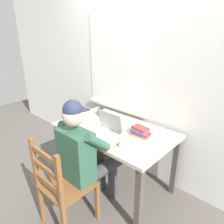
% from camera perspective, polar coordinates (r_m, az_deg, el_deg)
% --- Properties ---
extents(ground_plane, '(8.00, 8.00, 0.00)m').
position_cam_1_polar(ground_plane, '(2.74, 0.53, -18.68)').
color(ground_plane, '#56514C').
extents(back_wall, '(6.00, 0.08, 2.60)m').
position_cam_1_polar(back_wall, '(2.52, 7.87, 10.54)').
color(back_wall, silver).
rests_on(back_wall, ground).
extents(desk, '(1.31, 0.78, 0.74)m').
position_cam_1_polar(desk, '(2.38, 0.59, -6.77)').
color(desk, '#BCB29E').
rests_on(desk, ground).
extents(seated_person, '(0.50, 0.60, 1.23)m').
position_cam_1_polar(seated_person, '(2.06, -7.41, -10.88)').
color(seated_person, '#2D5642').
rests_on(seated_person, ground).
extents(wooden_chair, '(0.42, 0.42, 0.92)m').
position_cam_1_polar(wooden_chair, '(2.06, -13.37, -19.05)').
color(wooden_chair, brown).
rests_on(wooden_chair, ground).
extents(laptop, '(0.33, 0.27, 0.23)m').
position_cam_1_polar(laptop, '(2.19, -2.07, -4.87)').
color(laptop, '#ADAFB2').
rests_on(laptop, desk).
extents(computer_mouse, '(0.06, 0.10, 0.03)m').
position_cam_1_polar(computer_mouse, '(2.02, 2.88, -8.56)').
color(computer_mouse, '#ADAFB2').
rests_on(computer_mouse, desk).
extents(coffee_mug_white, '(0.11, 0.07, 0.09)m').
position_cam_1_polar(coffee_mug_white, '(2.56, 0.12, -1.06)').
color(coffee_mug_white, silver).
rests_on(coffee_mug_white, desk).
extents(coffee_mug_dark, '(0.12, 0.08, 0.09)m').
position_cam_1_polar(coffee_mug_dark, '(2.70, -3.18, 0.08)').
color(coffee_mug_dark, black).
rests_on(coffee_mug_dark, desk).
extents(book_stack_main, '(0.21, 0.14, 0.10)m').
position_cam_1_polar(book_stack_main, '(2.18, 7.69, -5.41)').
color(book_stack_main, gray).
rests_on(book_stack_main, desk).
extents(paper_pile_near_laptop, '(0.30, 0.24, 0.02)m').
position_cam_1_polar(paper_pile_near_laptop, '(2.30, -4.45, -4.85)').
color(paper_pile_near_laptop, white).
rests_on(paper_pile_near_laptop, desk).
extents(paper_pile_back_corner, '(0.21, 0.19, 0.01)m').
position_cam_1_polar(paper_pile_back_corner, '(2.28, 10.08, -5.45)').
color(paper_pile_back_corner, silver).
rests_on(paper_pile_back_corner, desk).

